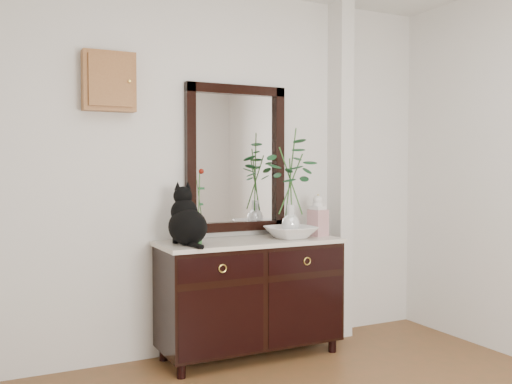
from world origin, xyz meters
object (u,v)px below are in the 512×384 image
sideboard (250,291)px  cat (188,215)px  ginger_jar (318,215)px  lotus_bowl (291,232)px

sideboard → cat: size_ratio=3.30×
sideboard → ginger_jar: 0.78m
cat → ginger_jar: cat is taller
sideboard → cat: 0.76m
cat → ginger_jar: size_ratio=1.26×
cat → lotus_bowl: cat is taller
cat → ginger_jar: 1.06m
lotus_bowl → ginger_jar: size_ratio=1.12×
lotus_bowl → sideboard: bearing=171.1°
ginger_jar → cat: bearing=-178.8°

